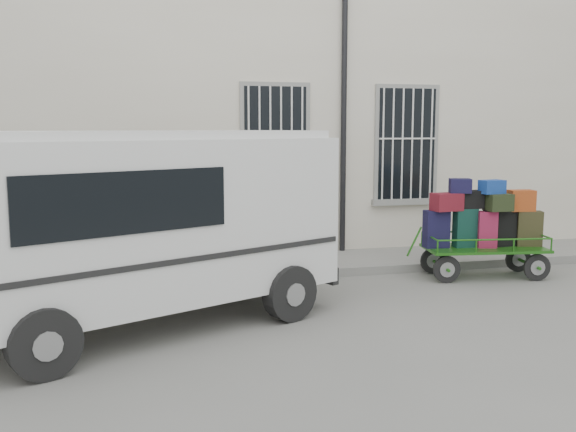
# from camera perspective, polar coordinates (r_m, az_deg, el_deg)

# --- Properties ---
(ground) EXTENTS (80.00, 80.00, 0.00)m
(ground) POSITION_cam_1_polar(r_m,az_deg,el_deg) (9.88, 5.03, -7.29)
(ground) COLOR slate
(ground) RESTS_ON ground
(building) EXTENTS (24.00, 5.15, 6.00)m
(building) POSITION_cam_1_polar(r_m,az_deg,el_deg) (14.85, -1.79, 9.48)
(building) COLOR beige
(building) RESTS_ON ground
(sidewalk) EXTENTS (24.00, 1.70, 0.15)m
(sidewalk) POSITION_cam_1_polar(r_m,az_deg,el_deg) (11.91, 1.60, -4.28)
(sidewalk) COLOR gray
(sidewalk) RESTS_ON ground
(luggage_cart) EXTENTS (2.45, 1.21, 1.72)m
(luggage_cart) POSITION_cam_1_polar(r_m,az_deg,el_deg) (11.54, 16.94, -0.83)
(luggage_cart) COLOR black
(luggage_cart) RESTS_ON ground
(van) EXTENTS (5.41, 3.99, 2.54)m
(van) POSITION_cam_1_polar(r_m,az_deg,el_deg) (8.44, -12.93, 0.02)
(van) COLOR silver
(van) RESTS_ON ground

